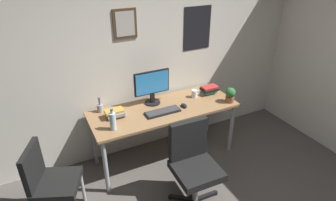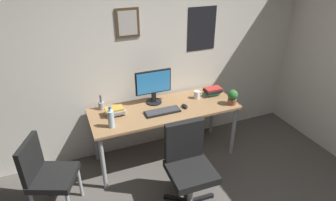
# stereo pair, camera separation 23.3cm
# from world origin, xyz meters

# --- Properties ---
(wall_back) EXTENTS (4.40, 0.10, 2.60)m
(wall_back) POSITION_xyz_m (0.00, 2.15, 1.30)
(wall_back) COLOR silver
(wall_back) RESTS_ON ground_plane
(desk) EXTENTS (1.84, 0.68, 0.75)m
(desk) POSITION_xyz_m (-0.03, 1.73, 0.68)
(desk) COLOR #936D47
(desk) RESTS_ON ground_plane
(office_chair) EXTENTS (0.55, 0.57, 0.95)m
(office_chair) POSITION_xyz_m (-0.08, 0.94, 0.53)
(office_chair) COLOR black
(office_chair) RESTS_ON ground_plane
(side_chair) EXTENTS (0.55, 0.55, 0.88)m
(side_chair) POSITION_xyz_m (-1.47, 1.36, 0.50)
(side_chair) COLOR black
(side_chair) RESTS_ON ground_plane
(monitor) EXTENTS (0.46, 0.20, 0.43)m
(monitor) POSITION_xyz_m (-0.11, 1.91, 0.99)
(monitor) COLOR black
(monitor) RESTS_ON desk
(keyboard) EXTENTS (0.43, 0.15, 0.03)m
(keyboard) POSITION_xyz_m (-0.10, 1.63, 0.77)
(keyboard) COLOR black
(keyboard) RESTS_ON desk
(computer_mouse) EXTENTS (0.06, 0.11, 0.04)m
(computer_mouse) POSITION_xyz_m (0.20, 1.64, 0.77)
(computer_mouse) COLOR black
(computer_mouse) RESTS_ON desk
(water_bottle) EXTENTS (0.07, 0.07, 0.25)m
(water_bottle) POSITION_xyz_m (-0.74, 1.55, 0.86)
(water_bottle) COLOR silver
(water_bottle) RESTS_ON desk
(coffee_mug_near) EXTENTS (0.11, 0.08, 0.10)m
(coffee_mug_near) POSITION_xyz_m (0.45, 1.81, 0.81)
(coffee_mug_near) COLOR white
(coffee_mug_near) RESTS_ON desk
(potted_plant) EXTENTS (0.13, 0.13, 0.19)m
(potted_plant) POSITION_xyz_m (0.79, 1.50, 0.86)
(potted_plant) COLOR brown
(potted_plant) RESTS_ON desk
(pen_cup) EXTENTS (0.07, 0.07, 0.20)m
(pen_cup) POSITION_xyz_m (-0.77, 1.99, 0.81)
(pen_cup) COLOR #9EA0A5
(pen_cup) RESTS_ON desk
(book_stack_left) EXTENTS (0.23, 0.17, 0.10)m
(book_stack_left) POSITION_xyz_m (0.69, 1.82, 0.81)
(book_stack_left) COLOR #26727A
(book_stack_left) RESTS_ON desk
(book_stack_right) EXTENTS (0.23, 0.16, 0.10)m
(book_stack_right) POSITION_xyz_m (-0.64, 1.79, 0.80)
(book_stack_right) COLOR black
(book_stack_right) RESTS_ON desk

